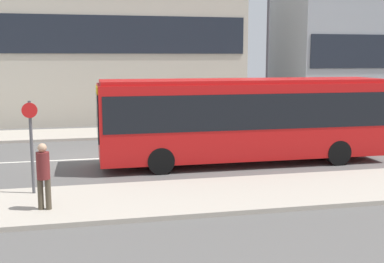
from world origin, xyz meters
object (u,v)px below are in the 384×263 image
at_px(parked_car_0, 366,123).
at_px(street_lamp, 268,39).
at_px(bus_stop_sign, 31,140).
at_px(pedestrian_near_stop, 43,172).
at_px(city_bus, 244,115).

relative_size(parked_car_0, street_lamp, 0.49).
bearing_deg(street_lamp, bus_stop_sign, -137.67).
bearing_deg(pedestrian_near_stop, city_bus, 46.98).
relative_size(bus_stop_sign, street_lamp, 0.33).
relative_size(city_bus, street_lamp, 1.35).
height_order(parked_car_0, street_lamp, street_lamp).
bearing_deg(city_bus, street_lamp, 64.34).
height_order(city_bus, street_lamp, street_lamp).
relative_size(parked_car_0, pedestrian_near_stop, 2.29).
bearing_deg(street_lamp, city_bus, -117.31).
xyz_separation_m(parked_car_0, street_lamp, (-4.96, 1.74, 4.37)).
height_order(city_bus, bus_stop_sign, city_bus).
bearing_deg(pedestrian_near_stop, parked_car_0, 45.45).
bearing_deg(city_bus, pedestrian_near_stop, -144.15).
xyz_separation_m(parked_car_0, bus_stop_sign, (-16.04, -8.35, 1.08)).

